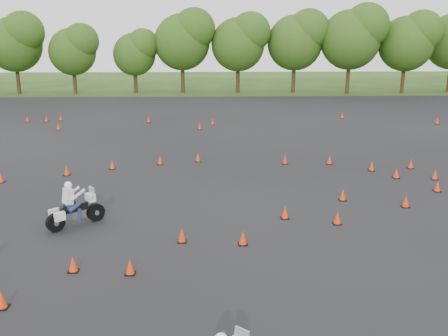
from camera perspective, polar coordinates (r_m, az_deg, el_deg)
ground at (r=17.49m, az=0.43°, el=-7.29°), size 140.00×140.00×0.00m
asphalt_pad at (r=23.14m, az=-0.16°, el=-1.54°), size 62.00×62.00×0.00m
treeline at (r=51.64m, az=2.84°, el=13.09°), size 87.16×32.04×10.88m
traffic_cones at (r=22.79m, az=-0.84°, el=-1.22°), size 36.21×33.05×0.45m
rider_white at (r=18.44m, az=-16.66°, el=-3.92°), size 2.11×1.92×1.69m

